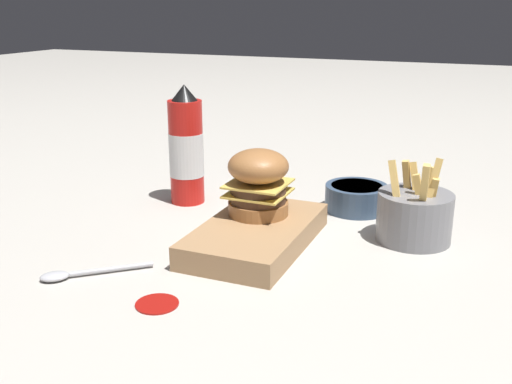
{
  "coord_description": "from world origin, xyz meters",
  "views": [
    {
      "loc": [
        -0.83,
        -0.31,
        0.36
      ],
      "look_at": [
        -0.05,
        0.01,
        0.09
      ],
      "focal_mm": 42.0,
      "sensor_mm": 36.0,
      "label": 1
    }
  ],
  "objects_px": {
    "burger": "(258,182)",
    "fries_basket": "(415,215)",
    "spoon": "(74,274)",
    "serving_board": "(256,235)",
    "side_bowl": "(356,197)",
    "ketchup_bottle": "(186,150)"
  },
  "relations": [
    {
      "from": "burger",
      "to": "ketchup_bottle",
      "type": "relative_size",
      "value": 0.48
    },
    {
      "from": "ketchup_bottle",
      "to": "serving_board",
      "type": "bearing_deg",
      "value": -126.43
    },
    {
      "from": "fries_basket",
      "to": "ketchup_bottle",
      "type": "bearing_deg",
      "value": 85.59
    },
    {
      "from": "fries_basket",
      "to": "serving_board",
      "type": "bearing_deg",
      "value": 117.67
    },
    {
      "from": "side_bowl",
      "to": "burger",
      "type": "bearing_deg",
      "value": 147.37
    },
    {
      "from": "burger",
      "to": "fries_basket",
      "type": "distance_m",
      "value": 0.25
    },
    {
      "from": "burger",
      "to": "fries_basket",
      "type": "height_order",
      "value": "burger"
    },
    {
      "from": "burger",
      "to": "fries_basket",
      "type": "bearing_deg",
      "value": -72.19
    },
    {
      "from": "serving_board",
      "to": "ketchup_bottle",
      "type": "relative_size",
      "value": 1.21
    },
    {
      "from": "burger",
      "to": "fries_basket",
      "type": "xyz_separation_m",
      "value": [
        0.07,
        -0.23,
        -0.05
      ]
    },
    {
      "from": "ketchup_bottle",
      "to": "side_bowl",
      "type": "xyz_separation_m",
      "value": [
        0.07,
        -0.3,
        -0.07
      ]
    },
    {
      "from": "burger",
      "to": "spoon",
      "type": "bearing_deg",
      "value": 144.25
    },
    {
      "from": "spoon",
      "to": "serving_board",
      "type": "bearing_deg",
      "value": -173.47
    },
    {
      "from": "fries_basket",
      "to": "spoon",
      "type": "height_order",
      "value": "fries_basket"
    },
    {
      "from": "serving_board",
      "to": "burger",
      "type": "distance_m",
      "value": 0.08
    },
    {
      "from": "serving_board",
      "to": "side_bowl",
      "type": "height_order",
      "value": "side_bowl"
    },
    {
      "from": "serving_board",
      "to": "ketchup_bottle",
      "type": "bearing_deg",
      "value": 53.57
    },
    {
      "from": "side_bowl",
      "to": "spoon",
      "type": "height_order",
      "value": "side_bowl"
    },
    {
      "from": "serving_board",
      "to": "fries_basket",
      "type": "distance_m",
      "value": 0.25
    },
    {
      "from": "serving_board",
      "to": "ketchup_bottle",
      "type": "xyz_separation_m",
      "value": [
        0.15,
        0.2,
        0.08
      ]
    },
    {
      "from": "serving_board",
      "to": "side_bowl",
      "type": "relative_size",
      "value": 2.37
    },
    {
      "from": "fries_basket",
      "to": "spoon",
      "type": "distance_m",
      "value": 0.51
    }
  ]
}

